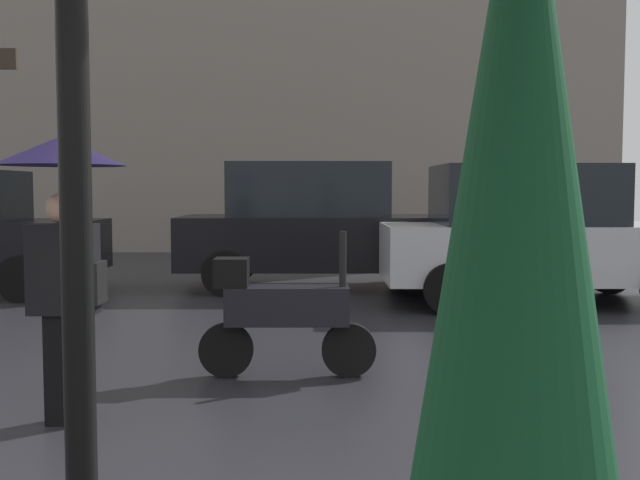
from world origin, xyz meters
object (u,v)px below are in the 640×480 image
at_px(parked_scooter, 282,311).
at_px(parked_car_left, 532,234).
at_px(folded_patio_umbrella_near, 518,201).
at_px(pedestrian_with_umbrella, 63,211).
at_px(parked_car_distant, 318,225).

bearing_deg(parked_scooter, parked_car_left, 30.08).
xyz_separation_m(folded_patio_umbrella_near, pedestrian_with_umbrella, (-2.04, 3.63, -0.13)).
distance_m(folded_patio_umbrella_near, parked_car_distant, 10.48).
height_order(folded_patio_umbrella_near, parked_car_left, folded_patio_umbrella_near).
distance_m(folded_patio_umbrella_near, pedestrian_with_umbrella, 4.16).
xyz_separation_m(parked_car_left, parked_car_distant, (-2.96, 1.57, 0.04)).
bearing_deg(pedestrian_with_umbrella, parked_car_distant, -41.67).
bearing_deg(parked_car_left, parked_car_distant, 145.20).
relative_size(pedestrian_with_umbrella, parked_car_left, 0.45).
distance_m(pedestrian_with_umbrella, parked_car_distant, 7.06).
xyz_separation_m(parked_scooter, parked_car_distant, (0.32, 5.60, 0.45)).
distance_m(pedestrian_with_umbrella, parked_scooter, 2.06).
relative_size(folded_patio_umbrella_near, parked_car_distant, 0.50).
bearing_deg(parked_car_left, parked_scooter, -136.03).
xyz_separation_m(pedestrian_with_umbrella, parked_scooter, (1.40, 1.24, -0.88)).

